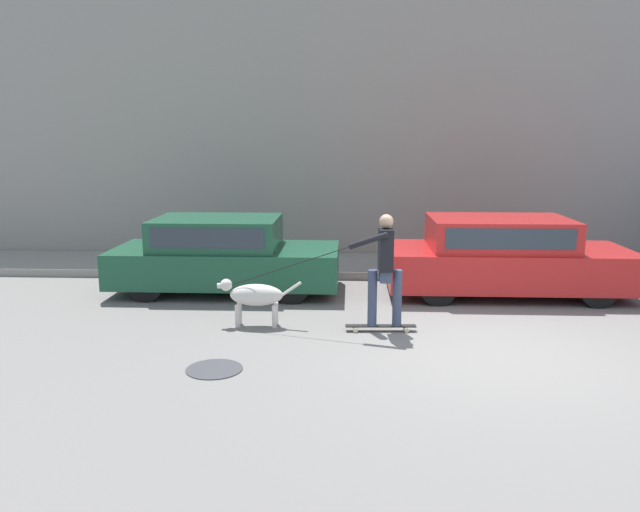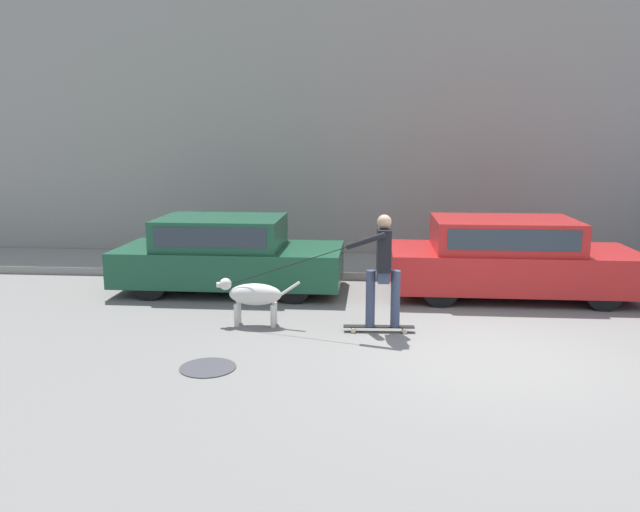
% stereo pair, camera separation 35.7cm
% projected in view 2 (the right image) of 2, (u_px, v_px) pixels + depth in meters
% --- Properties ---
extents(ground_plane, '(36.00, 36.00, 0.00)m').
position_uv_depth(ground_plane, '(487.00, 354.00, 8.00)').
color(ground_plane, slate).
extents(back_wall, '(32.00, 0.30, 5.79)m').
position_uv_depth(back_wall, '(443.00, 130.00, 13.59)').
color(back_wall, gray).
rests_on(back_wall, ground_plane).
extents(sidewalk_curb, '(30.00, 2.08, 0.16)m').
position_uv_depth(sidewalk_curb, '(444.00, 267.00, 12.94)').
color(sidewalk_curb, gray).
rests_on(sidewalk_curb, ground_plane).
extents(parked_car_0, '(3.99, 1.78, 1.34)m').
position_uv_depth(parked_car_0, '(228.00, 255.00, 11.21)').
color(parked_car_0, black).
rests_on(parked_car_0, ground_plane).
extents(parked_car_1, '(4.18, 1.82, 1.36)m').
position_uv_depth(parked_car_1, '(509.00, 259.00, 10.79)').
color(parked_car_1, black).
rests_on(parked_car_1, ground_plane).
extents(dog, '(1.24, 0.33, 0.70)m').
position_uv_depth(dog, '(253.00, 295.00, 9.15)').
color(dog, beige).
rests_on(dog, ground_plane).
extents(skateboarder, '(2.77, 0.54, 1.69)m').
position_uv_depth(skateboarder, '(382.00, 266.00, 8.73)').
color(skateboarder, beige).
rests_on(skateboarder, ground_plane).
extents(manhole_cover, '(0.68, 0.68, 0.01)m').
position_uv_depth(manhole_cover, '(208.00, 368.00, 7.51)').
color(manhole_cover, '#38383D').
rests_on(manhole_cover, ground_plane).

